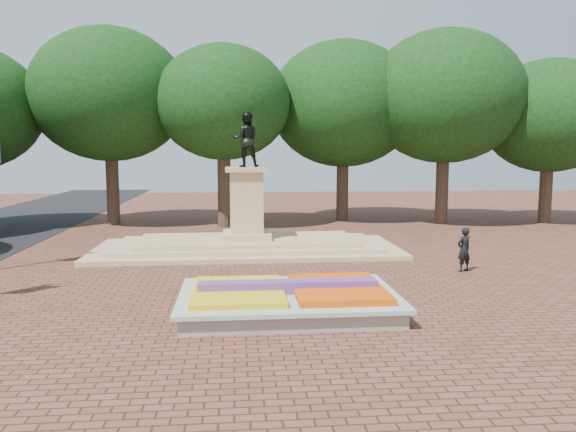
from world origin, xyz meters
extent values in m
plane|color=brown|center=(0.00, 0.00, 0.00)|extent=(90.00, 90.00, 0.00)
cube|color=gray|center=(1.00, -2.00, 0.23)|extent=(6.00, 4.00, 0.45)
cube|color=beige|center=(1.00, -2.00, 0.50)|extent=(6.30, 4.30, 0.12)
cube|color=orange|center=(2.45, -2.00, 0.63)|extent=(2.60, 3.40, 0.22)
cube|color=yellow|center=(-0.45, -2.00, 0.62)|extent=(2.60, 3.40, 0.18)
cube|color=#633696|center=(1.00, -2.00, 0.72)|extent=(5.20, 0.55, 0.38)
cube|color=tan|center=(0.00, 8.00, 0.10)|extent=(14.00, 6.00, 0.20)
cube|color=tan|center=(0.00, 8.00, 0.30)|extent=(12.00, 5.00, 0.20)
cube|color=tan|center=(0.00, 8.00, 0.50)|extent=(10.00, 4.00, 0.20)
cube|color=tan|center=(0.00, 8.00, 0.75)|extent=(2.20, 2.20, 0.30)
cube|color=tan|center=(0.00, 8.00, 2.30)|extent=(1.50, 1.50, 2.80)
cube|color=tan|center=(0.00, 8.00, 3.80)|extent=(1.90, 1.90, 0.20)
imported|color=black|center=(0.00, 8.00, 5.15)|extent=(1.22, 0.95, 2.50)
cylinder|color=#382B1E|center=(-8.00, 18.00, 2.00)|extent=(0.80, 0.80, 4.00)
ellipsoid|color=black|center=(-8.00, 18.00, 6.69)|extent=(8.80, 8.80, 7.48)
cylinder|color=#382B1E|center=(-1.00, 18.00, 2.00)|extent=(0.80, 0.80, 4.00)
ellipsoid|color=black|center=(-1.00, 18.00, 6.69)|extent=(8.80, 8.80, 7.48)
cylinder|color=#382B1E|center=(6.00, 18.00, 2.00)|extent=(0.80, 0.80, 4.00)
ellipsoid|color=black|center=(6.00, 18.00, 6.69)|extent=(8.80, 8.80, 7.48)
cylinder|color=#382B1E|center=(13.00, 18.00, 2.00)|extent=(0.80, 0.80, 4.00)
ellipsoid|color=black|center=(13.00, 18.00, 6.69)|extent=(8.80, 8.80, 7.48)
cylinder|color=#382B1E|center=(20.00, 18.00, 2.00)|extent=(0.80, 0.80, 4.00)
ellipsoid|color=black|center=(20.00, 18.00, 6.69)|extent=(8.80, 8.80, 7.48)
imported|color=black|center=(8.28, 2.78, 0.86)|extent=(0.74, 0.62, 1.72)
camera|label=1|loc=(-0.48, -17.88, 4.69)|focal=35.00mm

